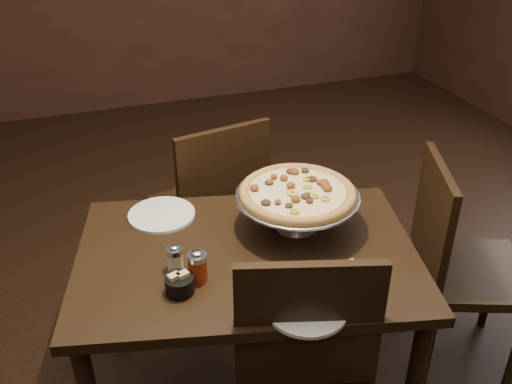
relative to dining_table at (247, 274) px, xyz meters
name	(u,v)px	position (x,y,z in m)	size (l,w,h in m)	color
room	(266,73)	(0.05, -0.05, 0.76)	(6.04, 7.04, 2.84)	black
dining_table	(247,274)	(0.00, 0.00, 0.00)	(1.34, 1.05, 0.74)	black
pizza_stand	(297,193)	(0.22, 0.08, 0.25)	(0.46, 0.46, 0.19)	silver
parmesan_shaker	(175,259)	(-0.26, -0.02, 0.14)	(0.06, 0.06, 0.10)	#F5ECBE
pepper_flake_shaker	(197,266)	(-0.20, -0.09, 0.15)	(0.07, 0.07, 0.12)	maroon
packet_caddy	(179,284)	(-0.27, -0.13, 0.13)	(0.09, 0.09, 0.07)	black
napkin_stack	(346,276)	(0.26, -0.24, 0.11)	(0.13, 0.13, 0.01)	white
plate_left	(162,215)	(-0.24, 0.33, 0.10)	(0.26, 0.26, 0.01)	white
plate_near	(307,308)	(0.08, -0.34, 0.10)	(0.25, 0.25, 0.01)	white
serving_spatula	(310,216)	(0.20, -0.07, 0.25)	(0.12, 0.12, 0.02)	silver
chair_far	(213,204)	(0.06, 0.70, -0.12)	(0.52, 0.52, 0.96)	black
chair_side	(456,260)	(0.89, -0.04, -0.13)	(0.57, 0.57, 0.94)	black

